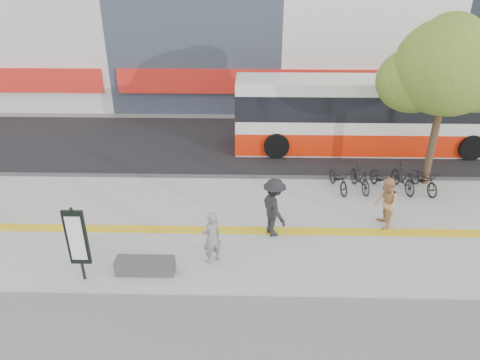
{
  "coord_description": "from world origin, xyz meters",
  "views": [
    {
      "loc": [
        0.23,
        -10.48,
        7.44
      ],
      "look_at": [
        -0.07,
        2.0,
        1.41
      ],
      "focal_mm": 31.45,
      "sensor_mm": 36.0,
      "label": 1
    }
  ],
  "objects_px": {
    "street_tree": "(446,69)",
    "pedestrian_dark": "(274,207)",
    "bus": "(369,117)",
    "pedestrian_tan": "(386,203)",
    "seated_woman": "(212,238)",
    "signboard": "(77,239)",
    "bench": "(145,266)"
  },
  "relations": [
    {
      "from": "bench",
      "to": "signboard",
      "type": "xyz_separation_m",
      "value": [
        -1.6,
        -0.31,
        1.06
      ]
    },
    {
      "from": "bench",
      "to": "street_tree",
      "type": "xyz_separation_m",
      "value": [
        9.78,
        6.02,
        4.21
      ]
    },
    {
      "from": "street_tree",
      "to": "pedestrian_dark",
      "type": "height_order",
      "value": "street_tree"
    },
    {
      "from": "signboard",
      "to": "pedestrian_dark",
      "type": "height_order",
      "value": "signboard"
    },
    {
      "from": "bench",
      "to": "bus",
      "type": "distance_m",
      "value": 12.88
    },
    {
      "from": "bench",
      "to": "pedestrian_tan",
      "type": "relative_size",
      "value": 0.93
    },
    {
      "from": "bus",
      "to": "seated_woman",
      "type": "distance_m",
      "value": 11.27
    },
    {
      "from": "bus",
      "to": "street_tree",
      "type": "bearing_deg",
      "value": -68.99
    },
    {
      "from": "seated_woman",
      "to": "pedestrian_dark",
      "type": "bearing_deg",
      "value": -175.89
    },
    {
      "from": "pedestrian_tan",
      "to": "pedestrian_dark",
      "type": "bearing_deg",
      "value": -81.87
    },
    {
      "from": "bench",
      "to": "street_tree",
      "type": "bearing_deg",
      "value": 31.62
    },
    {
      "from": "pedestrian_dark",
      "to": "signboard",
      "type": "bearing_deg",
      "value": 90.71
    },
    {
      "from": "pedestrian_tan",
      "to": "pedestrian_dark",
      "type": "xyz_separation_m",
      "value": [
        -3.59,
        -0.52,
        0.1
      ]
    },
    {
      "from": "bench",
      "to": "pedestrian_dark",
      "type": "xyz_separation_m",
      "value": [
        3.61,
        2.04,
        0.73
      ]
    },
    {
      "from": "seated_woman",
      "to": "street_tree",
      "type": "bearing_deg",
      "value": 179.22
    },
    {
      "from": "pedestrian_tan",
      "to": "street_tree",
      "type": "bearing_deg",
      "value": 143.22
    },
    {
      "from": "bus",
      "to": "pedestrian_dark",
      "type": "height_order",
      "value": "bus"
    },
    {
      "from": "street_tree",
      "to": "seated_woman",
      "type": "distance_m",
      "value": 10.33
    },
    {
      "from": "signboard",
      "to": "bus",
      "type": "relative_size",
      "value": 0.18
    },
    {
      "from": "bench",
      "to": "pedestrian_dark",
      "type": "height_order",
      "value": "pedestrian_dark"
    },
    {
      "from": "bench",
      "to": "bus",
      "type": "height_order",
      "value": "bus"
    },
    {
      "from": "street_tree",
      "to": "pedestrian_dark",
      "type": "bearing_deg",
      "value": -147.19
    },
    {
      "from": "signboard",
      "to": "seated_woman",
      "type": "distance_m",
      "value": 3.54
    },
    {
      "from": "seated_woman",
      "to": "pedestrian_dark",
      "type": "xyz_separation_m",
      "value": [
        1.81,
        1.47,
        0.16
      ]
    },
    {
      "from": "bus",
      "to": "pedestrian_dark",
      "type": "distance_m",
      "value": 9.04
    },
    {
      "from": "street_tree",
      "to": "bus",
      "type": "bearing_deg",
      "value": 111.01
    },
    {
      "from": "bus",
      "to": "seated_woman",
      "type": "xyz_separation_m",
      "value": [
        -6.57,
        -9.13,
        -0.73
      ]
    },
    {
      "from": "bench",
      "to": "street_tree",
      "type": "relative_size",
      "value": 0.25
    },
    {
      "from": "street_tree",
      "to": "pedestrian_dark",
      "type": "distance_m",
      "value": 8.13
    },
    {
      "from": "signboard",
      "to": "pedestrian_tan",
      "type": "height_order",
      "value": "signboard"
    },
    {
      "from": "pedestrian_tan",
      "to": "pedestrian_dark",
      "type": "height_order",
      "value": "pedestrian_dark"
    },
    {
      "from": "seated_woman",
      "to": "bus",
      "type": "bearing_deg",
      "value": -160.85
    }
  ]
}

